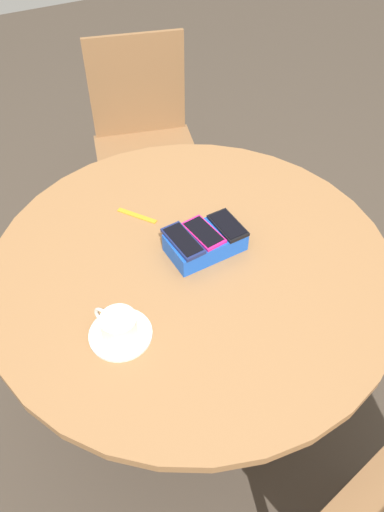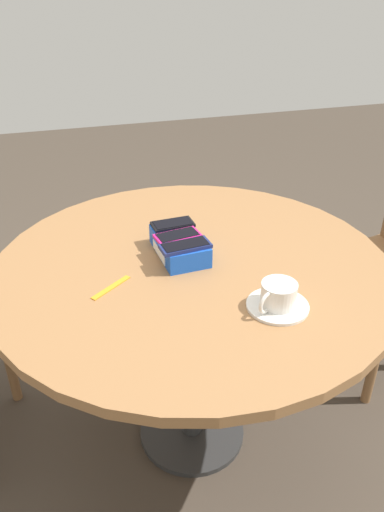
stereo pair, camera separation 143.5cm
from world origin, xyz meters
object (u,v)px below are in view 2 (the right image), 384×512
round_table (192,286)px  phone_magenta (178,236)px  phone_box (179,245)px  phone_black (173,224)px  saucer (277,306)px  coffee_cup (278,294)px  phone_navy (185,246)px  lanyard_strap (111,287)px

round_table → phone_magenta: 0.16m
phone_box → phone_black: bearing=-179.4°
saucer → coffee_cup: size_ratio=1.37×
phone_navy → saucer: (0.25, 0.17, -0.06)m
phone_navy → lanyard_strap: (0.05, -0.22, -0.06)m
phone_box → phone_navy: 0.08m
saucer → lanyard_strap: bearing=-117.7°
round_table → coffee_cup: (0.27, 0.14, 0.12)m
coffee_cup → phone_box: bearing=-153.2°
round_table → phone_navy: bearing=-56.6°
coffee_cup → phone_magenta: bearing=-152.2°
saucer → phone_box: bearing=-152.7°
phone_box → phone_magenta: size_ratio=1.58×
saucer → coffee_cup: bearing=-60.4°
phone_magenta → phone_box: bearing=120.3°
phone_magenta → round_table: bearing=29.5°
phone_black → coffee_cup: 0.43m
round_table → phone_black: (-0.12, -0.02, 0.15)m
coffee_cup → phone_black: bearing=-157.4°
phone_box → phone_magenta: phone_magenta is taller
phone_navy → coffee_cup: bearing=32.9°
phone_black → phone_navy: phone_navy is taller
coffee_cup → lanyard_strap: (-0.20, -0.38, -0.04)m
phone_magenta → saucer: size_ratio=0.88×
phone_navy → saucer: bearing=33.5°
phone_magenta → phone_navy: phone_navy is taller
phone_box → lanyard_strap: phone_box is taller
phone_black → phone_navy: 0.14m
round_table → saucer: (0.27, 0.14, 0.09)m
phone_box → lanyard_strap: bearing=-61.5°
round_table → lanyard_strap: (0.07, -0.24, 0.08)m
lanyard_strap → phone_black: bearing=131.1°
round_table → phone_magenta: size_ratio=8.29×
phone_magenta → lanyard_strap: 0.25m
phone_magenta → lanyard_strap: size_ratio=1.04×
saucer → phone_magenta: bearing=-151.7°
phone_box → phone_magenta: 0.04m
round_table → coffee_cup: size_ratio=10.00×
round_table → phone_navy: phone_navy is taller
phone_black → lanyard_strap: bearing=-48.9°
phone_box → saucer: bearing=27.3°
lanyard_strap → saucer: bearing=62.3°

